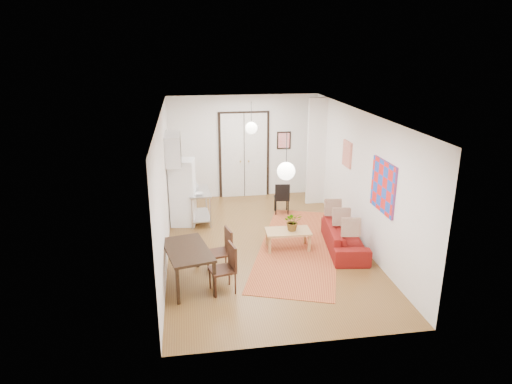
{
  "coord_description": "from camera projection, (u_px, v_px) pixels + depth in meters",
  "views": [
    {
      "loc": [
        -1.6,
        -9.07,
        4.28
      ],
      "look_at": [
        -0.19,
        -0.01,
        1.25
      ],
      "focal_mm": 32.0,
      "sensor_mm": 36.0,
      "label": 1
    }
  ],
  "objects": [
    {
      "name": "wall_right",
      "position": [
        360.0,
        178.0,
        9.94
      ],
      "size": [
        0.02,
        7.0,
        2.9
      ],
      "primitive_type": "cube",
      "color": "white",
      "rests_on": "floor"
    },
    {
      "name": "painting_popart",
      "position": [
        383.0,
        186.0,
        8.7
      ],
      "size": [
        0.05,
        1.0,
        1.0
      ],
      "primitive_type": "cube",
      "color": "red",
      "rests_on": "wall_right"
    },
    {
      "name": "wall_back",
      "position": [
        244.0,
        147.0,
        12.92
      ],
      "size": [
        4.2,
        0.02,
        2.9
      ],
      "primitive_type": "cube",
      "color": "white",
      "rests_on": "floor"
    },
    {
      "name": "wall_cabinet",
      "position": [
        173.0,
        149.0,
        10.62
      ],
      "size": [
        0.35,
        1.0,
        0.7
      ],
      "primitive_type": "cube",
      "color": "silver",
      "rests_on": "wall_left"
    },
    {
      "name": "fridge",
      "position": [
        183.0,
        192.0,
        11.03
      ],
      "size": [
        0.65,
        0.65,
        1.62
      ],
      "primitive_type": "cube",
      "rotation": [
        0.0,
        0.0,
        -0.14
      ],
      "color": "white",
      "rests_on": "floor"
    },
    {
      "name": "double_doors",
      "position": [
        244.0,
        156.0,
        12.95
      ],
      "size": [
        1.44,
        0.06,
        2.5
      ],
      "primitive_type": "cube",
      "color": "white",
      "rests_on": "wall_back"
    },
    {
      "name": "kitchen_counter",
      "position": [
        199.0,
        202.0,
        11.28
      ],
      "size": [
        0.58,
        1.07,
        0.8
      ],
      "rotation": [
        0.0,
        0.0,
        0.05
      ],
      "color": "#B7B9BC",
      "rests_on": "floor"
    },
    {
      "name": "pendant_front",
      "position": [
        286.0,
        171.0,
        7.5
      ],
      "size": [
        0.3,
        0.3,
        0.8
      ],
      "color": "white",
      "rests_on": "ceiling"
    },
    {
      "name": "floor",
      "position": [
        265.0,
        245.0,
        10.09
      ],
      "size": [
        7.0,
        7.0,
        0.0
      ],
      "primitive_type": "plane",
      "color": "brown",
      "rests_on": "ground"
    },
    {
      "name": "poster_back",
      "position": [
        284.0,
        140.0,
        13.01
      ],
      "size": [
        0.4,
        0.03,
        0.5
      ],
      "primitive_type": "cube",
      "color": "red",
      "rests_on": "wall_back"
    },
    {
      "name": "ceiling",
      "position": [
        265.0,
        114.0,
        9.18
      ],
      "size": [
        4.2,
        7.0,
        0.02
      ],
      "primitive_type": "cube",
      "color": "white",
      "rests_on": "wall_back"
    },
    {
      "name": "kilim_rug",
      "position": [
        299.0,
        247.0,
        10.0
      ],
      "size": [
        2.98,
        4.68,
        0.01
      ],
      "primitive_type": "cube",
      "rotation": [
        0.0,
        0.0,
        -0.33
      ],
      "color": "#B15D2C",
      "rests_on": "floor"
    },
    {
      "name": "pendant_back",
      "position": [
        251.0,
        128.0,
        11.26
      ],
      "size": [
        0.3,
        0.3,
        0.8
      ],
      "color": "white",
      "rests_on": "ceiling"
    },
    {
      "name": "dining_chair_far",
      "position": [
        222.0,
        263.0,
        8.14
      ],
      "size": [
        0.51,
        0.64,
        0.89
      ],
      "rotation": [
        0.0,
        0.0,
        -1.35
      ],
      "color": "#3D1F13",
      "rests_on": "floor"
    },
    {
      "name": "sofa",
      "position": [
        345.0,
        237.0,
        9.81
      ],
      "size": [
        1.95,
        0.98,
        0.54
      ],
      "primitive_type": "imported",
      "rotation": [
        0.0,
        0.0,
        1.43
      ],
      "color": "maroon",
      "rests_on": "floor"
    },
    {
      "name": "print_left",
      "position": [
        167.0,
        143.0,
        11.05
      ],
      "size": [
        0.03,
        0.44,
        0.54
      ],
      "primitive_type": "cube",
      "color": "#9F7442",
      "rests_on": "wall_left"
    },
    {
      "name": "painting_abstract",
      "position": [
        347.0,
        154.0,
        10.57
      ],
      "size": [
        0.05,
        0.5,
        0.6
      ],
      "primitive_type": "cube",
      "color": "beige",
      "rests_on": "wall_right"
    },
    {
      "name": "stub_partition",
      "position": [
        316.0,
        152.0,
        12.29
      ],
      "size": [
        0.5,
        0.1,
        2.9
      ],
      "primitive_type": "cube",
      "color": "white",
      "rests_on": "floor"
    },
    {
      "name": "wall_front",
      "position": [
        308.0,
        255.0,
        6.35
      ],
      "size": [
        4.2,
        0.02,
        2.9
      ],
      "primitive_type": "cube",
      "color": "white",
      "rests_on": "floor"
    },
    {
      "name": "black_side_chair",
      "position": [
        281.0,
        194.0,
        11.91
      ],
      "size": [
        0.42,
        0.42,
        0.83
      ],
      "rotation": [
        0.0,
        0.0,
        3.04
      ],
      "color": "black",
      "rests_on": "floor"
    },
    {
      "name": "coffee_table",
      "position": [
        288.0,
        233.0,
        9.79
      ],
      "size": [
        0.98,
        0.57,
        0.43
      ],
      "rotation": [
        0.0,
        0.0,
        -0.04
      ],
      "color": "tan",
      "rests_on": "floor"
    },
    {
      "name": "soap_bottle",
      "position": [
        196.0,
        185.0,
        11.39
      ],
      "size": [
        0.08,
        0.08,
        0.17
      ],
      "primitive_type": "imported",
      "rotation": [
        0.0,
        0.0,
        0.05
      ],
      "color": "teal",
      "rests_on": "kitchen_counter"
    },
    {
      "name": "bowl",
      "position": [
        199.0,
        194.0,
        10.9
      ],
      "size": [
        0.2,
        0.2,
        0.05
      ],
      "primitive_type": "imported",
      "rotation": [
        0.0,
        0.0,
        0.05
      ],
      "color": "beige",
      "rests_on": "kitchen_counter"
    },
    {
      "name": "wall_left",
      "position": [
        164.0,
        187.0,
        9.33
      ],
      "size": [
        0.02,
        7.0,
        2.9
      ],
      "primitive_type": "cube",
      "color": "white",
      "rests_on": "floor"
    },
    {
      "name": "dining_chair_near",
      "position": [
        219.0,
        247.0,
        8.8
      ],
      "size": [
        0.51,
        0.64,
        0.89
      ],
      "rotation": [
        0.0,
        0.0,
        -1.35
      ],
      "color": "#3D1F13",
      "rests_on": "floor"
    },
    {
      "name": "dining_table",
      "position": [
        187.0,
        253.0,
        8.26
      ],
      "size": [
        1.01,
        1.43,
        0.72
      ],
      "rotation": [
        0.0,
        0.0,
        0.22
      ],
      "color": "black",
      "rests_on": "floor"
    },
    {
      "name": "potted_plant",
      "position": [
        293.0,
        221.0,
        9.72
      ],
      "size": [
        0.39,
        0.34,
        0.41
      ],
      "primitive_type": "imported",
      "rotation": [
        0.0,
        0.0,
        -0.04
      ],
      "color": "#365B29",
      "rests_on": "coffee_table"
    }
  ]
}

